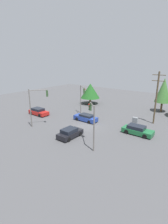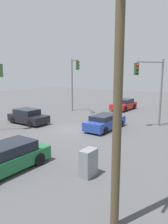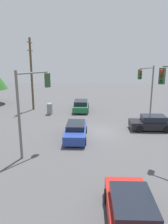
{
  "view_description": "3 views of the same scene",
  "coord_description": "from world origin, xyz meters",
  "px_view_note": "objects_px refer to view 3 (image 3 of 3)",
  "views": [
    {
      "loc": [
        -17.43,
        23.25,
        11.3
      ],
      "look_at": [
        1.2,
        -0.88,
        2.14
      ],
      "focal_mm": 28.0,
      "sensor_mm": 36.0,
      "label": 1
    },
    {
      "loc": [
        -14.89,
        -11.49,
        5.09
      ],
      "look_at": [
        0.14,
        -0.78,
        1.65
      ],
      "focal_mm": 35.0,
      "sensor_mm": 36.0,
      "label": 2
    },
    {
      "loc": [
        19.89,
        -0.71,
        7.0
      ],
      "look_at": [
        0.31,
        -1.33,
        2.05
      ],
      "focal_mm": 35.0,
      "sensor_mm": 36.0,
      "label": 3
    }
  ],
  "objects_px": {
    "sedan_blue": "(76,131)",
    "sedan_green": "(81,106)",
    "sedan_red": "(131,211)",
    "sedan_dark": "(152,123)",
    "traffic_signal_cross": "(31,98)",
    "traffic_signal_aux": "(147,83)",
    "electrical_cabinet": "(50,109)"
  },
  "relations": [
    {
      "from": "sedan_red",
      "to": "sedan_dark",
      "type": "bearing_deg",
      "value": 71.57
    },
    {
      "from": "sedan_blue",
      "to": "sedan_green",
      "type": "distance_m",
      "value": 10.16
    },
    {
      "from": "sedan_red",
      "to": "traffic_signal_aux",
      "type": "distance_m",
      "value": 18.17
    },
    {
      "from": "sedan_dark",
      "to": "traffic_signal_aux",
      "type": "bearing_deg",
      "value": -5.68
    },
    {
      "from": "traffic_signal_aux",
      "to": "sedan_dark",
      "type": "bearing_deg",
      "value": 39.2
    },
    {
      "from": "traffic_signal_aux",
      "to": "sedan_red",
      "type": "bearing_deg",
      "value": 29.57
    },
    {
      "from": "traffic_signal_cross",
      "to": "sedan_blue",
      "type": "bearing_deg",
      "value": -6.09
    },
    {
      "from": "sedan_dark",
      "to": "traffic_signal_cross",
      "type": "bearing_deg",
      "value": 119.23
    },
    {
      "from": "sedan_red",
      "to": "traffic_signal_aux",
      "type": "height_order",
      "value": "traffic_signal_aux"
    },
    {
      "from": "electrical_cabinet",
      "to": "sedan_dark",
      "type": "bearing_deg",
      "value": 62.92
    },
    {
      "from": "sedan_dark",
      "to": "traffic_signal_cross",
      "type": "xyz_separation_m",
      "value": [
        5.73,
        -10.24,
        3.49
      ]
    },
    {
      "from": "sedan_blue",
      "to": "sedan_green",
      "type": "height_order",
      "value": "sedan_green"
    },
    {
      "from": "electrical_cabinet",
      "to": "sedan_red",
      "type": "bearing_deg",
      "value": 20.34
    },
    {
      "from": "sedan_dark",
      "to": "sedan_blue",
      "type": "bearing_deg",
      "value": 109.07
    },
    {
      "from": "sedan_blue",
      "to": "traffic_signal_aux",
      "type": "height_order",
      "value": "traffic_signal_aux"
    },
    {
      "from": "sedan_red",
      "to": "electrical_cabinet",
      "type": "height_order",
      "value": "sedan_red"
    },
    {
      "from": "sedan_dark",
      "to": "electrical_cabinet",
      "type": "xyz_separation_m",
      "value": [
        -5.7,
        -11.15,
        -0.0
      ]
    },
    {
      "from": "traffic_signal_cross",
      "to": "electrical_cabinet",
      "type": "xyz_separation_m",
      "value": [
        -11.44,
        -0.91,
        -3.49
      ]
    },
    {
      "from": "sedan_green",
      "to": "sedan_dark",
      "type": "distance_m",
      "value": 10.57
    },
    {
      "from": "sedan_green",
      "to": "traffic_signal_cross",
      "type": "relative_size",
      "value": 0.76
    },
    {
      "from": "sedan_red",
      "to": "sedan_blue",
      "type": "distance_m",
      "value": 10.74
    },
    {
      "from": "sedan_blue",
      "to": "sedan_green",
      "type": "xyz_separation_m",
      "value": [
        -10.16,
        0.0,
        0.03
      ]
    },
    {
      "from": "traffic_signal_aux",
      "to": "electrical_cabinet",
      "type": "bearing_deg",
      "value": -51.63
    },
    {
      "from": "sedan_blue",
      "to": "sedan_dark",
      "type": "height_order",
      "value": "sedan_dark"
    },
    {
      "from": "sedan_red",
      "to": "sedan_green",
      "type": "distance_m",
      "value": 20.69
    },
    {
      "from": "traffic_signal_cross",
      "to": "electrical_cabinet",
      "type": "height_order",
      "value": "traffic_signal_cross"
    },
    {
      "from": "traffic_signal_cross",
      "to": "traffic_signal_aux",
      "type": "height_order",
      "value": "traffic_signal_cross"
    },
    {
      "from": "sedan_blue",
      "to": "sedan_dark",
      "type": "xyz_separation_m",
      "value": [
        -2.53,
        7.32,
        0.03
      ]
    },
    {
      "from": "electrical_cabinet",
      "to": "traffic_signal_cross",
      "type": "bearing_deg",
      "value": 4.53
    },
    {
      "from": "sedan_green",
      "to": "traffic_signal_aux",
      "type": "xyz_separation_m",
      "value": [
        3.26,
        7.75,
        3.41
      ]
    },
    {
      "from": "traffic_signal_cross",
      "to": "electrical_cabinet",
      "type": "distance_m",
      "value": 11.99
    },
    {
      "from": "sedan_blue",
      "to": "sedan_green",
      "type": "relative_size",
      "value": 0.99
    }
  ]
}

